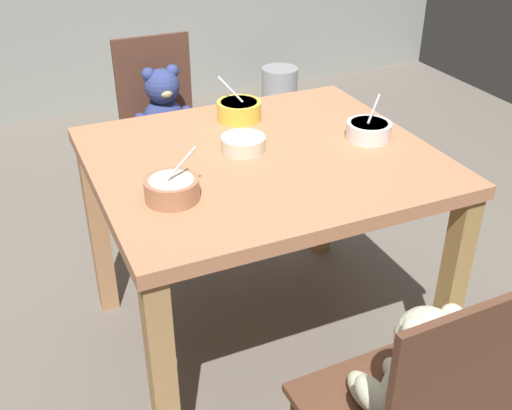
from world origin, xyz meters
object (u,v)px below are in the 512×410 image
at_px(teddy_chair_far_center, 165,124).
at_px(porridge_bowl_terracotta_near_left, 172,189).
at_px(teddy_chair_near_front, 415,398).
at_px(porridge_bowl_cream_center, 243,143).
at_px(dining_table, 262,184).
at_px(metal_pail, 280,85).
at_px(porridge_bowl_white_near_right, 369,130).
at_px(porridge_bowl_yellow_far_center, 239,110).

relative_size(teddy_chair_far_center, porridge_bowl_terracotta_near_left, 5.54).
height_order(teddy_chair_near_front, teddy_chair_far_center, teddy_chair_near_front).
bearing_deg(porridge_bowl_cream_center, porridge_bowl_terracotta_near_left, -145.09).
bearing_deg(dining_table, teddy_chair_near_front, -90.90).
height_order(porridge_bowl_cream_center, metal_pail, porridge_bowl_cream_center).
relative_size(porridge_bowl_terracotta_near_left, porridge_bowl_white_near_right, 1.08).
bearing_deg(dining_table, teddy_chair_far_center, 94.82).
xyz_separation_m(teddy_chair_near_front, porridge_bowl_white_near_right, (0.39, 0.83, 0.25)).
relative_size(dining_table, metal_pail, 4.19).
relative_size(porridge_bowl_yellow_far_center, metal_pail, 0.62).
bearing_deg(porridge_bowl_cream_center, metal_pail, 61.03).
height_order(teddy_chair_far_center, porridge_bowl_yellow_far_center, porridge_bowl_yellow_far_center).
bearing_deg(porridge_bowl_terracotta_near_left, dining_table, 24.28).
xyz_separation_m(porridge_bowl_terracotta_near_left, porridge_bowl_white_near_right, (0.72, 0.12, -0.00)).
distance_m(dining_table, teddy_chair_near_front, 0.87).
distance_m(teddy_chair_far_center, metal_pail, 1.80).
height_order(teddy_chair_near_front, porridge_bowl_white_near_right, teddy_chair_near_front).
bearing_deg(porridge_bowl_white_near_right, metal_pail, 71.13).
bearing_deg(porridge_bowl_cream_center, porridge_bowl_white_near_right, -11.73).
relative_size(teddy_chair_near_front, porridge_bowl_cream_center, 6.25).
distance_m(porridge_bowl_cream_center, metal_pail, 2.48).
xyz_separation_m(porridge_bowl_white_near_right, porridge_bowl_cream_center, (-0.41, 0.09, -0.01)).
distance_m(dining_table, teddy_chair_far_center, 0.88).
distance_m(dining_table, porridge_bowl_terracotta_near_left, 0.40).
xyz_separation_m(dining_table, porridge_bowl_yellow_far_center, (0.04, 0.30, 0.14)).
relative_size(dining_table, porridge_bowl_terracotta_near_left, 6.57).
bearing_deg(porridge_bowl_yellow_far_center, teddy_chair_far_center, 101.68).
relative_size(teddy_chair_far_center, porridge_bowl_yellow_far_center, 5.66).
bearing_deg(porridge_bowl_yellow_far_center, porridge_bowl_terracotta_near_left, -130.67).
xyz_separation_m(teddy_chair_near_front, porridge_bowl_yellow_far_center, (0.06, 1.16, 0.26)).
bearing_deg(porridge_bowl_yellow_far_center, teddy_chair_near_front, -92.87).
relative_size(porridge_bowl_cream_center, metal_pail, 0.57).
bearing_deg(teddy_chair_near_front, porridge_bowl_cream_center, 0.31).
height_order(dining_table, porridge_bowl_terracotta_near_left, porridge_bowl_terracotta_near_left).
height_order(dining_table, porridge_bowl_cream_center, porridge_bowl_cream_center).
relative_size(teddy_chair_far_center, metal_pail, 3.53).
distance_m(dining_table, porridge_bowl_cream_center, 0.15).
height_order(porridge_bowl_yellow_far_center, porridge_bowl_cream_center, porridge_bowl_yellow_far_center).
bearing_deg(teddy_chair_far_center, porridge_bowl_yellow_far_center, 12.06).
bearing_deg(metal_pail, porridge_bowl_terracotta_near_left, -122.37).
bearing_deg(porridge_bowl_cream_center, porridge_bowl_yellow_far_center, 70.25).
distance_m(teddy_chair_near_front, metal_pail, 3.24).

